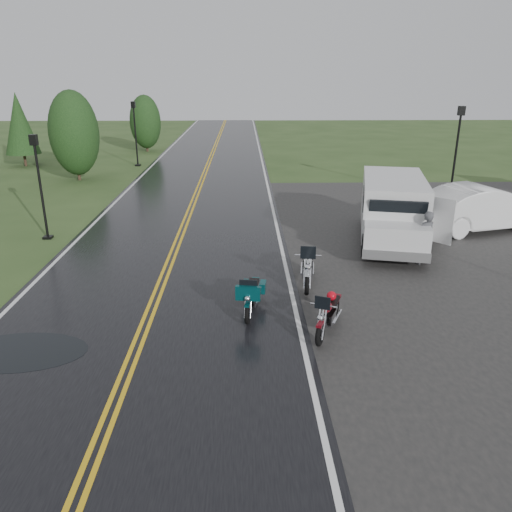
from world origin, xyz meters
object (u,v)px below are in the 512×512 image
Objects in this scene: motorcycle_silver at (307,274)px; sedan_white at (482,208)px; person_at_van at (425,239)px; motorcycle_red at (321,325)px; van_white at (368,224)px; lamp_post_far_left at (135,134)px; lamp_post_far_right at (456,153)px; motorcycle_teal at (248,305)px; lamp_post_near_left at (41,188)px.

sedan_white reaches higher than motorcycle_silver.
person_at_van is 5.23m from sedan_white.
sedan_white reaches higher than motorcycle_red.
motorcycle_red is 0.36× the size of sedan_white.
van_white reaches higher than sedan_white.
person_at_van is at bearing 74.66° from motorcycle_red.
lamp_post_far_left reaches higher than motorcycle_silver.
van_white is at bearing -126.43° from lamp_post_far_right.
lamp_post_far_right is (4.51, 9.11, 1.39)m from person_at_van.
motorcycle_red is at bearing -25.77° from motorcycle_teal.
motorcycle_red is 0.84× the size of motorcycle_silver.
lamp_post_far_left is (-11.36, 18.69, 0.95)m from van_white.
sedan_white is 5.56m from lamp_post_far_right.
van_white reaches higher than motorcycle_teal.
van_white is 1.34× the size of lamp_post_far_right.
lamp_post_far_right reaches higher than motorcycle_red.
lamp_post_far_right reaches higher than lamp_post_near_left.
lamp_post_near_left is (-9.17, 8.33, 1.38)m from motorcycle_red.
sedan_white is 16.95m from lamp_post_near_left.
motorcycle_silver is 0.38× the size of van_white.
lamp_post_far_right reaches higher than sedan_white.
lamp_post_far_left is at bearing 115.67° from motorcycle_teal.
lamp_post_near_left is at bearing -90.75° from lamp_post_far_left.
motorcycle_teal is 1.08× the size of person_at_van.
motorcycle_red is at bearing 123.97° from sedan_white.
lamp_post_near_left is at bearing 144.53° from motorcycle_teal.
person_at_van reaches higher than motorcycle_teal.
lamp_post_far_right reaches higher than van_white.
motorcycle_red is 0.46× the size of lamp_post_far_left.
motorcycle_teal is 6.28m from van_white.
van_white is 1.88m from person_at_van.
lamp_post_near_left is (-16.90, -0.69, 1.07)m from sedan_white.
motorcycle_teal is at bearing 169.01° from motorcycle_red.
van_white is at bearing -11.99° from lamp_post_near_left.
lamp_post_far_right is (10.27, 13.23, 1.71)m from motorcycle_teal.
motorcycle_red is 12.47m from lamp_post_near_left.
motorcycle_red is 0.32× the size of van_white.
motorcycle_teal is 0.32× the size of van_white.
motorcycle_silver is (0.04, 2.78, 0.11)m from motorcycle_red.
lamp_post_near_left is at bearing -161.39° from lamp_post_far_right.
motorcycle_silver is at bearing 112.27° from motorcycle_red.
motorcycle_silver is 4.78m from person_at_van.
lamp_post_far_right is (17.61, -10.23, 0.13)m from lamp_post_far_left.
van_white is (4.03, 4.77, 0.63)m from motorcycle_teal.
lamp_post_far_right is at bearing -30.17° from lamp_post_far_left.
lamp_post_far_right is (8.65, 14.33, 1.70)m from motorcycle_red.
van_white is at bearing -58.70° from lamp_post_far_left.
lamp_post_near_left is at bearing 160.84° from motorcycle_red.
person_at_van is (1.74, -0.65, -0.31)m from van_white.
person_at_van reaches higher than motorcycle_red.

